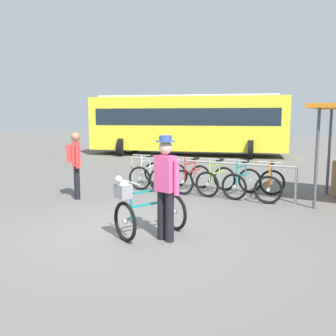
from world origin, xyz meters
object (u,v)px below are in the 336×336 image
object	(u,v)px
racked_bike_teal	(242,182)
racked_bike_white	(147,174)
racked_bike_red	(192,178)
featured_bicycle	(145,209)
racked_bike_yellow	(169,176)
pedestrian_with_backpack	(75,161)
person_with_featured_bike	(166,184)
racked_bike_orange	(270,184)
bus_distant	(188,122)
racked_bike_lime	(216,180)

from	to	relation	value
racked_bike_teal	racked_bike_white	bearing A→B (deg)	177.04
racked_bike_red	featured_bicycle	size ratio (longest dim) A/B	0.92
racked_bike_yellow	pedestrian_with_backpack	bearing A→B (deg)	-127.56
racked_bike_red	pedestrian_with_backpack	bearing A→B (deg)	-138.45
person_with_featured_bike	pedestrian_with_backpack	size ratio (longest dim) A/B	1.05
racked_bike_teal	racked_bike_orange	distance (m)	0.70
featured_bicycle	bus_distant	xyz separation A→B (m)	(-4.29, 12.77, 1.25)
racked_bike_lime	racked_bike_teal	distance (m)	0.70
racked_bike_yellow	racked_bike_teal	world-z (taller)	same
racked_bike_red	racked_bike_orange	bearing A→B (deg)	-2.96
racked_bike_white	racked_bike_orange	size ratio (longest dim) A/B	0.98
racked_bike_yellow	racked_bike_orange	distance (m)	2.80
person_with_featured_bike	bus_distant	xyz separation A→B (m)	(-4.68, 12.78, 0.79)
racked_bike_lime	racked_bike_teal	xyz separation A→B (m)	(0.70, -0.04, -0.00)
racked_bike_lime	racked_bike_orange	xyz separation A→B (m)	(1.40, -0.07, 0.00)
racked_bike_red	bus_distant	distance (m)	9.67
racked_bike_lime	pedestrian_with_backpack	distance (m)	3.63
racked_bike_lime	person_with_featured_bike	xyz separation A→B (m)	(0.35, -3.90, 0.58)
person_with_featured_bike	pedestrian_with_backpack	distance (m)	3.84
featured_bicycle	person_with_featured_bike	distance (m)	0.61
racked_bike_lime	featured_bicycle	distance (m)	3.89
racked_bike_orange	featured_bicycle	xyz separation A→B (m)	(-1.44, -3.81, 0.12)
racked_bike_red	racked_bike_teal	bearing A→B (deg)	-2.96
racked_bike_white	racked_bike_yellow	xyz separation A→B (m)	(0.70, -0.04, -0.00)
racked_bike_red	bus_distant	world-z (taller)	bus_distant
racked_bike_lime	bus_distant	xyz separation A→B (m)	(-4.33, 8.89, 1.37)
featured_bicycle	person_with_featured_bike	bearing A→B (deg)	-1.58
racked_bike_orange	featured_bicycle	world-z (taller)	featured_bicycle
racked_bike_yellow	racked_bike_red	xyz separation A→B (m)	(0.70, -0.04, 0.00)
racked_bike_yellow	featured_bicycle	world-z (taller)	featured_bicycle
pedestrian_with_backpack	racked_bike_red	bearing A→B (deg)	41.55
racked_bike_white	racked_bike_red	distance (m)	1.40
racked_bike_red	pedestrian_with_backpack	xyz separation A→B (m)	(-2.28, -2.02, 0.57)
racked_bike_orange	featured_bicycle	size ratio (longest dim) A/B	0.92
racked_bike_teal	featured_bicycle	distance (m)	3.92
racked_bike_red	pedestrian_with_backpack	world-z (taller)	pedestrian_with_backpack
racked_bike_orange	bus_distant	world-z (taller)	bus_distant
pedestrian_with_backpack	racked_bike_yellow	bearing A→B (deg)	52.44
racked_bike_teal	pedestrian_with_backpack	size ratio (longest dim) A/B	0.74
racked_bike_yellow	racked_bike_orange	world-z (taller)	same
racked_bike_white	person_with_featured_bike	size ratio (longest dim) A/B	0.66
racked_bike_red	racked_bike_lime	xyz separation A→B (m)	(0.70, -0.04, 0.00)
featured_bicycle	racked_bike_yellow	bearing A→B (deg)	108.92
racked_bike_lime	bus_distant	bearing A→B (deg)	115.98
bus_distant	racked_bike_orange	bearing A→B (deg)	-57.40
racked_bike_red	racked_bike_orange	xyz separation A→B (m)	(2.10, -0.11, 0.00)
racked_bike_lime	racked_bike_red	bearing A→B (deg)	177.04
featured_bicycle	pedestrian_with_backpack	world-z (taller)	pedestrian_with_backpack
racked_bike_yellow	racked_bike_teal	size ratio (longest dim) A/B	0.94
racked_bike_lime	racked_bike_yellow	bearing A→B (deg)	177.04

